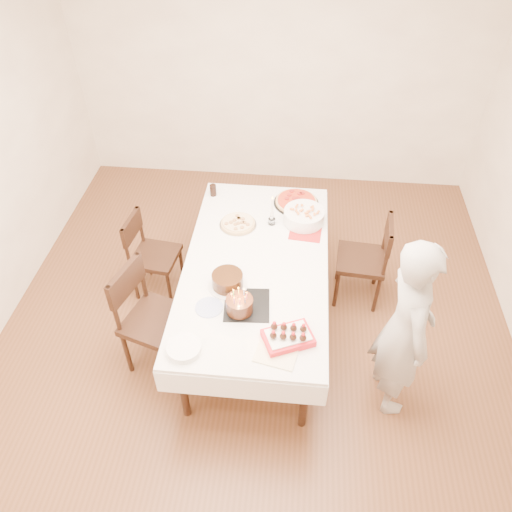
# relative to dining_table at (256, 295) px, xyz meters

# --- Properties ---
(floor) EXTENTS (5.00, 5.00, 0.00)m
(floor) POSITION_rel_dining_table_xyz_m (0.01, -0.11, -0.38)
(floor) COLOR brown
(floor) RESTS_ON ground
(wall_back) EXTENTS (4.50, 0.04, 2.70)m
(wall_back) POSITION_rel_dining_table_xyz_m (0.01, 2.39, 0.98)
(wall_back) COLOR white
(wall_back) RESTS_ON floor
(ceiling) EXTENTS (5.00, 5.00, 0.00)m
(ceiling) POSITION_rel_dining_table_xyz_m (0.01, -0.11, 2.33)
(ceiling) COLOR white
(ceiling) RESTS_ON wall_back
(dining_table) EXTENTS (1.64, 2.36, 0.75)m
(dining_table) POSITION_rel_dining_table_xyz_m (0.00, 0.00, 0.00)
(dining_table) COLOR white
(dining_table) RESTS_ON floor
(chair_right_savory) EXTENTS (0.50, 0.50, 0.90)m
(chair_right_savory) POSITION_rel_dining_table_xyz_m (0.90, 0.45, 0.07)
(chair_right_savory) COLOR black
(chair_right_savory) RESTS_ON floor
(chair_left_savory) EXTENTS (0.48, 0.48, 0.84)m
(chair_left_savory) POSITION_rel_dining_table_xyz_m (-0.95, 0.34, 0.04)
(chair_left_savory) COLOR black
(chair_left_savory) RESTS_ON floor
(chair_left_dessert) EXTENTS (0.63, 0.63, 0.99)m
(chair_left_dessert) POSITION_rel_dining_table_xyz_m (-0.73, -0.46, 0.12)
(chair_left_dessert) COLOR black
(chair_left_dessert) RESTS_ON floor
(person) EXTENTS (0.47, 0.63, 1.58)m
(person) POSITION_rel_dining_table_xyz_m (1.10, -0.60, 0.41)
(person) COLOR #A5A19B
(person) RESTS_ON floor
(pizza_white) EXTENTS (0.38, 0.38, 0.04)m
(pizza_white) POSITION_rel_dining_table_xyz_m (-0.20, 0.46, 0.40)
(pizza_white) COLOR beige
(pizza_white) RESTS_ON dining_table
(pizza_pepperoni) EXTENTS (0.48, 0.48, 0.04)m
(pizza_pepperoni) POSITION_rel_dining_table_xyz_m (0.29, 0.82, 0.40)
(pizza_pepperoni) COLOR red
(pizza_pepperoni) RESTS_ON dining_table
(red_placemat) EXTENTS (0.29, 0.29, 0.01)m
(red_placemat) POSITION_rel_dining_table_xyz_m (0.39, 0.43, 0.38)
(red_placemat) COLOR #B21E1E
(red_placemat) RESTS_ON dining_table
(pasta_bowl) EXTENTS (0.46, 0.46, 0.11)m
(pasta_bowl) POSITION_rel_dining_table_xyz_m (0.36, 0.56, 0.44)
(pasta_bowl) COLOR white
(pasta_bowl) RESTS_ON dining_table
(taper_candle) EXTENTS (0.08, 0.08, 0.30)m
(taper_candle) POSITION_rel_dining_table_xyz_m (0.09, 0.51, 0.52)
(taper_candle) COLOR white
(taper_candle) RESTS_ON dining_table
(shaker_pair) EXTENTS (0.09, 0.09, 0.09)m
(shaker_pair) POSITION_rel_dining_table_xyz_m (0.09, 0.51, 0.42)
(shaker_pair) COLOR white
(shaker_pair) RESTS_ON dining_table
(cola_glass) EXTENTS (0.08, 0.08, 0.11)m
(cola_glass) POSITION_rel_dining_table_xyz_m (-0.49, 0.88, 0.43)
(cola_glass) COLOR black
(cola_glass) RESTS_ON dining_table
(layer_cake) EXTENTS (0.34, 0.34, 0.12)m
(layer_cake) POSITION_rel_dining_table_xyz_m (-0.19, -0.28, 0.43)
(layer_cake) COLOR #311A0C
(layer_cake) RESTS_ON dining_table
(cake_board) EXTENTS (0.36, 0.36, 0.01)m
(cake_board) POSITION_rel_dining_table_xyz_m (-0.02, -0.45, 0.38)
(cake_board) COLOR black
(cake_board) RESTS_ON dining_table
(birthday_cake) EXTENTS (0.20, 0.20, 0.18)m
(birthday_cake) POSITION_rel_dining_table_xyz_m (-0.07, -0.51, 0.47)
(birthday_cake) COLOR #3E1C11
(birthday_cake) RESTS_ON dining_table
(strawberry_box) EXTENTS (0.39, 0.34, 0.08)m
(strawberry_box) POSITION_rel_dining_table_xyz_m (0.29, -0.75, 0.42)
(strawberry_box) COLOR red
(strawberry_box) RESTS_ON dining_table
(box_lid) EXTENTS (0.31, 0.24, 0.02)m
(box_lid) POSITION_rel_dining_table_xyz_m (0.22, -0.88, 0.38)
(box_lid) COLOR beige
(box_lid) RESTS_ON dining_table
(plate_stack) EXTENTS (0.28, 0.28, 0.05)m
(plate_stack) POSITION_rel_dining_table_xyz_m (-0.40, -0.90, 0.40)
(plate_stack) COLOR white
(plate_stack) RESTS_ON dining_table
(china_plate) EXTENTS (0.24, 0.24, 0.01)m
(china_plate) POSITION_rel_dining_table_xyz_m (-0.30, -0.51, 0.38)
(china_plate) COLOR white
(china_plate) RESTS_ON dining_table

